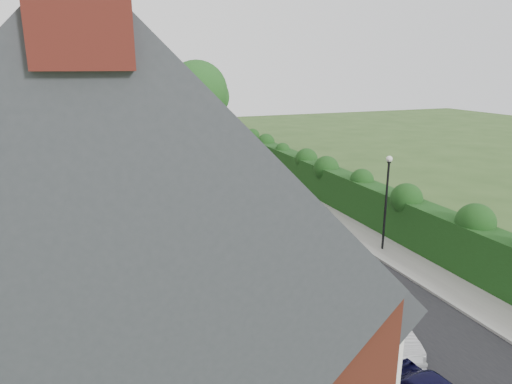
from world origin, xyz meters
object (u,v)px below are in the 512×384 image
car_silver_a (378,324)px  car_grey (184,159)px  car_red (213,184)px  horse (263,193)px  lamppost (387,191)px  car_silver_b (275,250)px  car_beige (180,168)px  car_white (230,214)px  car_green (219,205)px  car_black (156,144)px  horse_cart (254,180)px

car_silver_a → car_grey: bearing=101.5°
car_red → horse: bearing=-65.1°
lamppost → car_silver_b: (-6.11, 0.40, -2.50)m
car_beige → car_silver_a: bearing=-76.1°
lamppost → car_white: (-6.40, 6.60, -2.51)m
car_silver_a → car_green: 15.76m
car_white → car_beige: 14.71m
car_grey → car_black: (-1.35, 9.09, 0.10)m
car_green → car_beige: bearing=80.2°
car_black → car_beige: bearing=-81.5°
car_green → car_beige: car_green is taller
car_green → horse: car_green is taller
lamppost → car_white: 9.53m
lamppost → car_silver_b: 6.61m
car_silver_b → car_grey: car_silver_b is taller
car_black → horse_cart: horse_cart is taller
car_white → horse_cart: 6.92m
car_green → car_silver_b: bearing=-97.7°
car_silver_a → horse: (2.67, 17.45, -0.01)m
car_beige → car_black: bearing=101.6°
horse → lamppost: bearing=82.0°
car_grey → car_red: bearing=-91.4°
car_silver_a → car_silver_b: size_ratio=0.75×
car_silver_b → car_green: 8.44m
lamppost → horse: (-2.60, 10.57, -2.59)m
car_red → car_black: bearing=81.2°
horse_cart → car_grey: bearing=100.6°
car_black → lamppost: bearing=-71.0°
car_grey → horse: horse is taller
car_silver_a → car_white: size_ratio=0.79×
lamppost → car_red: bearing=110.5°
car_beige → horse_cart: (3.80, -8.95, 0.61)m
car_silver_a → car_silver_b: bearing=108.4°
lamppost → car_white: size_ratio=0.95×
car_white → car_beige: bearing=85.2°
car_red → car_silver_b: bearing=-105.1°
car_silver_b → horse_cart: (3.50, 11.96, 0.45)m
lamppost → car_green: bearing=125.9°
lamppost → car_green: lamppost is taller
lamppost → horse_cart: 12.80m
car_white → car_black: size_ratio=1.24×
car_silver_a → car_beige: size_ratio=0.94×
car_black → car_green: bearing=-81.5°
car_silver_b → car_red: size_ratio=1.19×
lamppost → car_silver_a: bearing=-127.4°
car_silver_b → car_red: bearing=78.6°
car_green → car_red: 5.47m
car_silver_a → lamppost: bearing=64.5°
lamppost → car_green: 11.20m
lamppost → car_black: (-6.40, 34.49, -2.55)m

